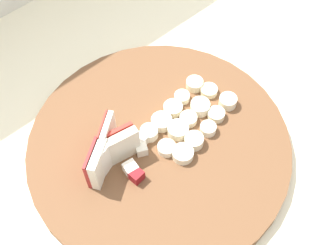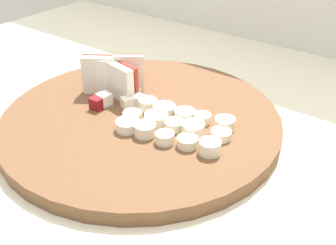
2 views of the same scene
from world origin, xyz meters
TOP-DOWN VIEW (x-y plane):
  - tiled_countertop at (0.00, -0.00)m, footprint 1.29×0.72m
  - tile_backsplash at (0.00, 0.38)m, footprint 2.40×0.04m
  - cutting_board at (-0.13, -0.03)m, footprint 0.37×0.37m
  - apple_wedge_fan at (-0.20, -0.01)m, footprint 0.09×0.06m
  - apple_dice_pile at (-0.17, -0.02)m, footprint 0.06×0.07m
  - banana_slice_rows at (-0.07, -0.03)m, footprint 0.15×0.10m

SIDE VIEW (x-z plane):
  - tiled_countertop at x=0.00m, z-range 0.00..0.90m
  - tile_backsplash at x=0.00m, z-range 0.00..1.30m
  - cutting_board at x=-0.13m, z-range 0.90..0.92m
  - banana_slice_rows at x=-0.07m, z-range 0.91..0.93m
  - apple_dice_pile at x=-0.17m, z-range 0.91..0.93m
  - apple_wedge_fan at x=-0.20m, z-range 0.91..0.97m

